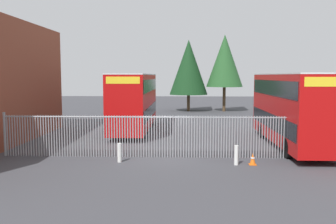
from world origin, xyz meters
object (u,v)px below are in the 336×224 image
object	(u,v)px
double_decker_bus_behind_fence_left	(134,100)
bollard_center_front	(236,155)
double_decker_bus_near_gate	(292,107)
bollard_near_left	(119,153)
traffic_cone_by_gate	(253,159)

from	to	relation	value
double_decker_bus_behind_fence_left	bollard_center_front	distance (m)	12.60
double_decker_bus_behind_fence_left	double_decker_bus_near_gate	bearing A→B (deg)	-29.41
double_decker_bus_behind_fence_left	bollard_center_front	size ratio (longest dim) A/B	11.38
bollard_near_left	traffic_cone_by_gate	distance (m)	6.51
double_decker_bus_behind_fence_left	bollard_center_front	world-z (taller)	double_decker_bus_behind_fence_left
double_decker_bus_near_gate	bollard_center_front	world-z (taller)	double_decker_bus_near_gate
double_decker_bus_near_gate	bollard_near_left	size ratio (longest dim) A/B	11.38
double_decker_bus_behind_fence_left	traffic_cone_by_gate	size ratio (longest dim) A/B	18.32
double_decker_bus_behind_fence_left	bollard_center_front	xyz separation A→B (m)	(6.31, -10.73, -1.95)
traffic_cone_by_gate	double_decker_bus_behind_fence_left	bearing A→B (deg)	123.62
bollard_near_left	bollard_center_front	bearing A→B (deg)	-3.45
double_decker_bus_near_gate	double_decker_bus_behind_fence_left	distance (m)	11.84
double_decker_bus_near_gate	traffic_cone_by_gate	xyz separation A→B (m)	(-3.21, -4.87, -2.13)
bollard_near_left	bollard_center_front	xyz separation A→B (m)	(5.71, -0.34, 0.00)
double_decker_bus_near_gate	bollard_center_front	size ratio (longest dim) A/B	11.38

